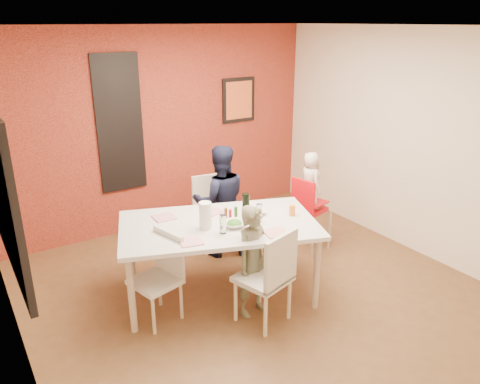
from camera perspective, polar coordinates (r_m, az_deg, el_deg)
ground at (r=5.15m, az=1.84°, el=-12.02°), size 4.50×4.50×0.00m
ceiling at (r=4.36m, az=2.26°, el=19.59°), size 4.50×4.50×0.02m
wall_back at (r=6.49m, az=-9.43°, el=7.52°), size 4.50×0.02×2.70m
wall_front at (r=3.15m, az=26.26°, el=-8.43°), size 4.50×0.02×2.70m
wall_left at (r=3.85m, az=-26.80°, el=-3.37°), size 0.02×4.50×2.70m
wall_right at (r=6.10m, az=19.80°, el=5.78°), size 0.02×4.50×2.70m
brick_accent_wall at (r=6.47m, az=-9.35°, el=7.49°), size 4.50×0.02×2.70m
picture_window_frame at (r=3.97m, az=-27.19°, el=0.36°), size 0.05×1.70×1.30m
picture_window_pane at (r=3.97m, az=-26.98°, el=0.40°), size 0.02×1.55×1.15m
glassblock_strip at (r=6.22m, az=-14.48°, el=8.02°), size 0.55×0.03×1.70m
glassblock_surround at (r=6.21m, az=-14.46°, el=8.01°), size 0.60×0.03×1.76m
art_print_frame at (r=6.95m, az=-0.18°, el=11.15°), size 0.54×0.03×0.64m
art_print_canvas at (r=6.94m, az=-0.12°, el=11.13°), size 0.44×0.01×0.54m
dining_table at (r=4.76m, az=-2.59°, el=-4.62°), size 2.23×1.70×0.82m
chair_near at (r=4.41m, az=3.71°, el=-9.89°), size 0.55×0.55×0.97m
chair_far at (r=5.92m, az=-3.49°, el=-1.94°), size 0.49×0.49×0.92m
chair_left at (r=4.59m, az=-9.56°, el=-9.54°), size 0.50×0.50×0.88m
high_chair at (r=5.82m, az=8.26°, el=-1.87°), size 0.48×0.48×0.96m
child_near at (r=4.55m, az=1.65°, el=-8.41°), size 0.46×0.36×1.13m
child_far at (r=5.66m, az=-2.43°, el=-1.09°), size 0.81×0.72×1.38m
toddler at (r=5.72m, az=8.54°, el=1.39°), size 0.28×0.38×0.71m
plate_near_left at (r=4.36m, az=-6.03°, el=-6.01°), size 0.25×0.25×0.01m
plate_far_mid at (r=5.01m, az=-3.34°, el=-2.37°), size 0.25×0.25×0.01m
plate_near_right at (r=4.53m, az=4.37°, el=-4.95°), size 0.26×0.26×0.01m
plate_far_left at (r=4.91m, az=-9.23°, el=-3.07°), size 0.22×0.22×0.01m
salad_bowl_a at (r=4.64m, az=-0.70°, el=-3.93°), size 0.27×0.27×0.05m
salad_bowl_b at (r=4.93m, az=1.81°, el=-2.45°), size 0.26×0.26×0.06m
wine_bottle at (r=4.75m, az=0.72°, el=-1.83°), size 0.08×0.08×0.29m
wine_glass_a at (r=4.48m, az=-2.10°, el=-3.93°), size 0.07×0.07×0.19m
wine_glass_b at (r=4.75m, az=2.34°, el=-2.53°), size 0.06×0.06×0.18m
paper_towel_roll at (r=4.57m, az=-4.25°, el=-2.89°), size 0.12×0.12×0.27m
condiment_red at (r=4.76m, az=-1.20°, el=-2.86°), size 0.03×0.03×0.12m
condiment_green at (r=4.80m, az=-0.51°, el=-2.56°), size 0.03×0.03×0.14m
condiment_brown at (r=4.79m, az=-1.74°, el=-2.68°), size 0.03×0.03×0.13m
sippy_cup at (r=4.92m, az=6.38°, el=-2.26°), size 0.06×0.06×0.11m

